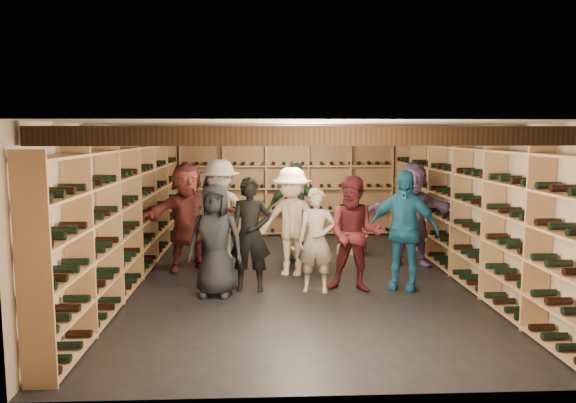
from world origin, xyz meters
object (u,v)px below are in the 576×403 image
at_px(person_11, 412,214).
at_px(person_8, 355,234).
at_px(crate_stack_right, 352,245).
at_px(person_9, 220,214).
at_px(person_4, 403,230).
at_px(person_0, 215,240).
at_px(person_10, 294,211).
at_px(person_3, 292,222).
at_px(crate_loose, 304,252).
at_px(person_5, 187,217).
at_px(person_7, 316,240).
at_px(person_6, 214,219).
at_px(person_1, 251,234).
at_px(crate_stack_left, 300,231).

bearing_deg(person_11, person_8, -122.71).
height_order(crate_stack_right, person_8, person_8).
bearing_deg(person_9, person_4, -12.42).
distance_m(person_0, person_10, 2.51).
bearing_deg(person_10, person_4, -69.19).
bearing_deg(person_9, person_3, -10.04).
bearing_deg(person_4, person_11, 94.03).
bearing_deg(crate_loose, person_5, -155.93).
xyz_separation_m(person_0, person_7, (1.43, 0.14, -0.04)).
bearing_deg(person_10, person_6, 163.60).
bearing_deg(person_9, crate_loose, 41.89).
distance_m(crate_loose, person_5, 2.36).
relative_size(person_0, person_10, 0.90).
bearing_deg(person_5, person_3, -35.04).
bearing_deg(person_1, person_7, -1.89).
relative_size(crate_stack_right, person_8, 0.35).
distance_m(crate_loose, person_1, 2.48).
xyz_separation_m(crate_stack_left, person_7, (0.01, -3.13, 0.41)).
xyz_separation_m(crate_loose, person_3, (-0.31, -1.31, 0.79)).
relative_size(person_3, person_5, 0.97).
bearing_deg(crate_loose, person_3, -103.18).
height_order(crate_stack_left, person_9, person_9).
distance_m(crate_stack_left, person_8, 3.22).
bearing_deg(crate_loose, person_0, -120.62).
xyz_separation_m(person_0, person_8, (1.98, 0.14, 0.04)).
distance_m(crate_loose, person_3, 1.56).
height_order(crate_stack_left, person_11, person_11).
xyz_separation_m(person_0, person_5, (-0.59, 1.52, 0.10)).
xyz_separation_m(person_1, person_8, (1.50, -0.12, 0.01)).
height_order(person_6, person_9, person_9).
distance_m(person_0, person_11, 3.65).
height_order(crate_stack_left, person_8, person_8).
relative_size(crate_stack_right, person_10, 0.33).
xyz_separation_m(person_8, person_9, (-2.04, 1.52, 0.09)).
xyz_separation_m(person_7, person_10, (-0.20, 2.05, 0.13)).
relative_size(crate_loose, person_7, 0.33).
bearing_deg(crate_stack_left, person_8, -79.83).
xyz_separation_m(person_9, person_10, (1.28, 0.53, -0.04)).
bearing_deg(person_0, person_11, 37.03).
relative_size(person_3, person_10, 0.98).
bearing_deg(person_4, person_0, -150.96).
distance_m(crate_stack_right, crate_loose, 0.97).
relative_size(person_1, person_8, 0.99).
distance_m(person_3, person_6, 1.72).
distance_m(crate_stack_right, person_7, 2.76).
xyz_separation_m(crate_stack_left, person_1, (-0.94, -3.01, 0.49)).
relative_size(person_7, person_11, 0.84).
xyz_separation_m(crate_stack_left, person_4, (1.29, -3.03, 0.54)).
xyz_separation_m(person_5, person_11, (3.82, 0.16, 0.00)).
relative_size(person_4, person_7, 1.17).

